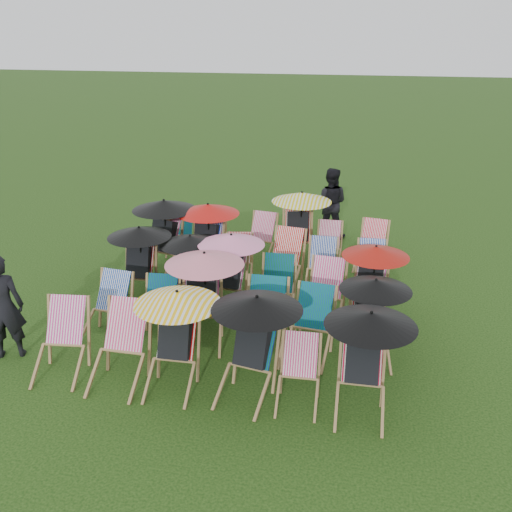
% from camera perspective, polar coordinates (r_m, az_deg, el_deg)
% --- Properties ---
extents(ground, '(100.00, 100.00, 0.00)m').
position_cam_1_polar(ground, '(9.48, -0.87, -5.66)').
color(ground, black).
rests_on(ground, ground).
extents(deckchair_0, '(0.74, 0.96, 0.97)m').
position_cam_1_polar(deckchair_0, '(8.16, -19.00, -8.06)').
color(deckchair_0, '#9D7849').
rests_on(deckchair_0, ground).
extents(deckchair_1, '(0.68, 0.95, 1.02)m').
position_cam_1_polar(deckchair_1, '(7.73, -13.55, -8.90)').
color(deckchair_1, '#9D7849').
rests_on(deckchair_1, ground).
extents(deckchair_2, '(1.11, 1.16, 1.32)m').
position_cam_1_polar(deckchair_2, '(7.43, -8.23, -8.19)').
color(deckchair_2, '#9D7849').
rests_on(deckchair_2, ground).
extents(deckchair_3, '(1.14, 1.22, 1.35)m').
position_cam_1_polar(deckchair_3, '(7.18, -0.57, -8.94)').
color(deckchair_3, '#9D7849').
rests_on(deckchair_3, ground).
extents(deckchair_4, '(0.57, 0.77, 0.81)m').
position_cam_1_polar(deckchair_4, '(7.20, 4.28, -11.77)').
color(deckchair_4, '#9D7849').
rests_on(deckchair_4, ground).
extents(deckchair_5, '(1.10, 1.15, 1.31)m').
position_cam_1_polar(deckchair_5, '(7.02, 10.75, -10.39)').
color(deckchair_5, '#9D7849').
rests_on(deckchair_5, ground).
extents(deckchair_6, '(0.70, 0.91, 0.92)m').
position_cam_1_polar(deckchair_6, '(8.91, -14.79, -5.04)').
color(deckchair_6, '#9D7849').
rests_on(deckchair_6, ground).
extents(deckchair_7, '(0.65, 0.86, 0.89)m').
position_cam_1_polar(deckchair_7, '(8.69, -9.80, -5.46)').
color(deckchair_7, '#9D7849').
rests_on(deckchair_7, ground).
extents(deckchair_8, '(1.16, 1.27, 1.38)m').
position_cam_1_polar(deckchair_8, '(8.39, -5.42, -4.09)').
color(deckchair_8, '#9D7849').
rests_on(deckchair_8, ground).
extents(deckchair_9, '(0.68, 0.94, 1.01)m').
position_cam_1_polar(deckchair_9, '(8.20, 0.74, -6.41)').
color(deckchair_9, '#9D7849').
rests_on(deckchair_9, ground).
extents(deckchair_10, '(0.73, 0.95, 0.95)m').
position_cam_1_polar(deckchair_10, '(8.14, 5.41, -6.95)').
color(deckchair_10, '#9D7849').
rests_on(deckchair_10, ground).
extents(deckchair_11, '(1.00, 1.09, 1.19)m').
position_cam_1_polar(deckchair_11, '(8.12, 11.48, -6.20)').
color(deckchair_11, '#9D7849').
rests_on(deckchair_11, ground).
extents(deckchair_12, '(1.08, 1.14, 1.28)m').
position_cam_1_polar(deckchair_12, '(9.89, -11.78, -0.65)').
color(deckchair_12, '#9D7849').
rests_on(deckchair_12, ground).
extents(deckchair_13, '(1.02, 1.07, 1.21)m').
position_cam_1_polar(deckchair_13, '(9.57, -6.92, -1.33)').
color(deckchair_13, '#9D7849').
rests_on(deckchair_13, ground).
extents(deckchair_14, '(1.09, 1.15, 1.29)m').
position_cam_1_polar(deckchair_14, '(9.31, -2.90, -1.58)').
color(deckchair_14, '#9D7849').
rests_on(deckchair_14, ground).
extents(deckchair_15, '(0.66, 0.89, 0.93)m').
position_cam_1_polar(deckchair_15, '(9.20, 2.06, -3.36)').
color(deckchair_15, '#9D7849').
rests_on(deckchair_15, ground).
extents(deckchair_16, '(0.71, 0.93, 0.95)m').
position_cam_1_polar(deckchair_16, '(9.08, 6.83, -3.80)').
color(deckchair_16, '#9D7849').
rests_on(deckchair_16, ground).
extents(deckchair_17, '(1.05, 1.11, 1.24)m').
position_cam_1_polar(deckchair_17, '(9.14, 11.32, -2.67)').
color(deckchair_17, '#9D7849').
rests_on(deckchair_17, ground).
extents(deckchair_18, '(1.19, 1.27, 1.41)m').
position_cam_1_polar(deckchair_18, '(10.87, -9.52, 2.04)').
color(deckchair_18, '#9D7849').
rests_on(deckchair_18, ground).
extents(deckchair_19, '(1.16, 1.21, 1.38)m').
position_cam_1_polar(deckchair_19, '(10.64, -5.15, 1.70)').
color(deckchair_19, '#9D7849').
rests_on(deckchair_19, ground).
extents(deckchair_20, '(0.67, 0.84, 0.84)m').
position_cam_1_polar(deckchair_20, '(10.46, -1.80, -0.41)').
color(deckchair_20, '#9D7849').
rests_on(deckchair_20, ground).
extents(deckchair_21, '(0.77, 0.98, 0.98)m').
position_cam_1_polar(deckchair_21, '(10.28, 2.77, -0.39)').
color(deckchair_21, '#9D7849').
rests_on(deckchair_21, ground).
extents(deckchair_22, '(0.59, 0.81, 0.87)m').
position_cam_1_polar(deckchair_22, '(10.22, 6.57, -1.01)').
color(deckchair_22, '#9D7849').
rests_on(deckchair_22, ground).
extents(deckchair_23, '(0.60, 0.82, 0.87)m').
position_cam_1_polar(deckchair_23, '(10.24, 11.47, -1.26)').
color(deckchair_23, '#9D7849').
rests_on(deckchair_23, ground).
extents(deckchair_24, '(0.68, 0.86, 0.85)m').
position_cam_1_polar(deckchair_24, '(11.94, -7.58, 2.36)').
color(deckchair_24, '#9D7849').
rests_on(deckchair_24, ground).
extents(deckchair_25, '(0.65, 0.82, 0.81)m').
position_cam_1_polar(deckchair_25, '(11.72, -4.30, 2.01)').
color(deckchair_25, '#9D7849').
rests_on(deckchair_25, ground).
extents(deckchair_26, '(0.70, 0.89, 0.89)m').
position_cam_1_polar(deckchair_26, '(11.48, 0.32, 1.82)').
color(deckchair_26, '#9D7849').
rests_on(deckchair_26, ground).
extents(deckchair_27, '(1.18, 1.27, 1.40)m').
position_cam_1_polar(deckchair_27, '(11.29, 4.29, 2.99)').
color(deckchair_27, '#9D7849').
rests_on(deckchair_27, ground).
extents(deckchair_28, '(0.54, 0.75, 0.81)m').
position_cam_1_polar(deckchair_28, '(11.29, 7.24, 1.09)').
color(deckchair_28, '#9D7849').
rests_on(deckchair_28, ground).
extents(deckchair_29, '(0.70, 0.89, 0.88)m').
position_cam_1_polar(deckchair_29, '(11.27, 11.47, 0.98)').
color(deckchair_29, '#9D7849').
rests_on(deckchair_29, ground).
extents(person_left, '(0.67, 0.56, 1.56)m').
position_cam_1_polar(person_left, '(8.70, -24.02, -4.65)').
color(person_left, black).
rests_on(person_left, ground).
extents(person_rear, '(0.80, 0.65, 1.57)m').
position_cam_1_polar(person_rear, '(12.71, 7.42, 5.28)').
color(person_rear, black).
rests_on(person_rear, ground).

